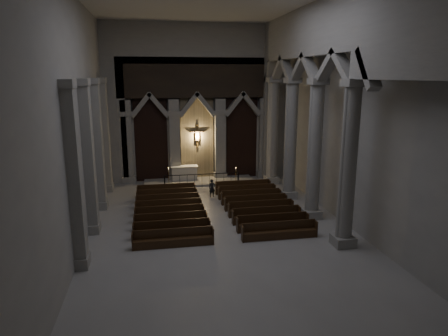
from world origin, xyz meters
name	(u,v)px	position (x,y,z in m)	size (l,w,h in m)	color
room	(224,87)	(0.00, 0.00, 7.60)	(24.00, 24.10, 12.00)	#9F9C97
sanctuary_wall	(197,96)	(0.00, 11.54, 6.62)	(14.00, 0.77, 12.00)	gray
right_arcade	(319,82)	(5.50, 1.33, 7.83)	(1.00, 24.00, 12.00)	gray
left_pilasters	(94,153)	(-6.75, 3.50, 3.91)	(0.60, 13.00, 8.03)	gray
sanctuary_step	(200,181)	(0.00, 10.60, 0.07)	(8.50, 2.60, 0.15)	gray
altar	(184,173)	(-1.13, 11.19, 0.69)	(2.13, 0.85, 1.08)	beige
altar_rail	(202,178)	(0.00, 9.01, 0.73)	(5.58, 0.09, 1.10)	black
candle_stand_left	(169,183)	(-2.42, 9.33, 0.42)	(0.26, 0.26, 1.53)	#AD8535
candle_stand_right	(236,179)	(2.74, 9.79, 0.34)	(0.21, 0.21, 1.25)	#AD8535
pews	(215,210)	(0.00, 3.05, 0.29)	(9.36, 8.74, 0.88)	black
worshipper	(212,188)	(0.40, 6.62, 0.62)	(0.46, 0.30, 1.25)	black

